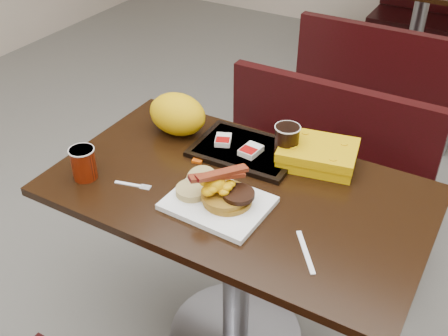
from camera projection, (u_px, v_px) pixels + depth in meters
The scene contains 23 objects.
table_near at pixel (237, 270), 1.93m from camera, with size 1.20×0.70×0.75m, color black, non-canonical shape.
bench_near_n at pixel (311, 175), 2.44m from camera, with size 1.00×0.46×0.72m, color black, non-canonical shape.
table_far at pixel (415, 36), 3.77m from camera, with size 1.20×0.70×0.75m, color black, non-canonical shape.
bench_far_s at pixel (386, 75), 3.29m from camera, with size 1.00×0.46×0.72m, color black, non-canonical shape.
bench_far_n at pixel (437, 9), 4.28m from camera, with size 1.00×0.46×0.72m, color black, non-canonical shape.
platter at pixel (218, 203), 1.64m from camera, with size 0.30×0.23×0.02m, color white.
pancake_stack at pixel (227, 197), 1.62m from camera, with size 0.15×0.15×0.03m, color #895E16.
sausage_patty at pixel (239, 194), 1.60m from camera, with size 0.10×0.10×0.01m, color black.
scrambled_eggs at pixel (216, 186), 1.60m from camera, with size 0.10×0.09×0.05m, color #E3B604.
bacon_strips at pixel (217, 175), 1.59m from camera, with size 0.17×0.08×0.01m, color #42040B, non-canonical shape.
muffin_bottom at pixel (192, 191), 1.66m from camera, with size 0.10×0.10×0.02m, color tan.
muffin_top at pixel (202, 180), 1.68m from camera, with size 0.10×0.10×0.02m, color tan.
coffee_cup_near at pixel (84, 164), 1.73m from camera, with size 0.08×0.08×0.11m, color maroon.
fork at pixel (128, 184), 1.73m from camera, with size 0.12×0.02×0.00m, color white, non-canonical shape.
knife at pixel (306, 252), 1.47m from camera, with size 0.17×0.01×0.00m, color white.
condiment_syrup at pixel (197, 161), 1.83m from camera, with size 0.03×0.03×0.01m, color #B03D07.
condiment_ketchup at pixel (225, 175), 1.76m from camera, with size 0.04×0.03×0.01m, color #8C0504.
tray at pixel (246, 150), 1.88m from camera, with size 0.36×0.25×0.02m, color black.
hashbrown_sleeve_left at pixel (223, 140), 1.90m from camera, with size 0.05×0.07×0.02m, color silver.
hashbrown_sleeve_right at pixel (251, 150), 1.84m from camera, with size 0.06×0.08×0.02m, color silver.
coffee_cup_far at pixel (287, 141), 1.81m from camera, with size 0.08×0.08×0.11m, color black.
clamshell at pixel (318, 154), 1.81m from camera, with size 0.25×0.19×0.07m, color #CF9B03.
paper_bag at pixel (177, 114), 1.95m from camera, with size 0.22×0.16×0.15m, color #DCC407.
Camera 1 is at (0.64, -1.21, 1.79)m, focal length 43.19 mm.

